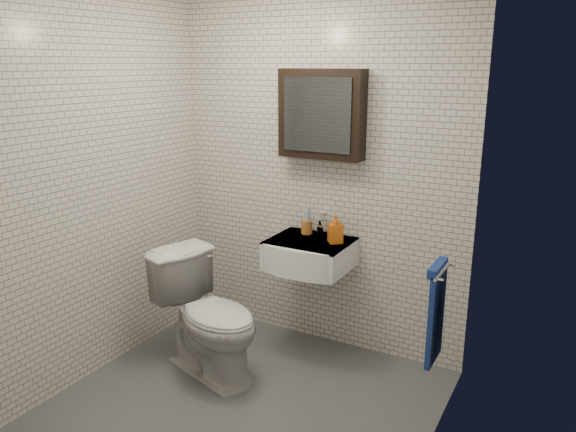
{
  "coord_description": "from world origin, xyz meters",
  "views": [
    {
      "loc": [
        1.7,
        -2.54,
        2.04
      ],
      "look_at": [
        0.05,
        0.45,
        1.1
      ],
      "focal_mm": 35.0,
      "sensor_mm": 36.0,
      "label": 1
    }
  ],
  "objects": [
    {
      "name": "room_shell",
      "position": [
        0.0,
        0.0,
        1.47
      ],
      "size": [
        2.22,
        2.02,
        2.51
      ],
      "color": "silver",
      "rests_on": "ground"
    },
    {
      "name": "washbasin",
      "position": [
        0.05,
        0.73,
        0.76
      ],
      "size": [
        0.55,
        0.5,
        0.2
      ],
      "color": "white",
      "rests_on": "room_shell"
    },
    {
      "name": "toilet",
      "position": [
        -0.4,
        0.2,
        0.41
      ],
      "size": [
        0.91,
        0.68,
        0.83
      ],
      "primitive_type": "imported",
      "rotation": [
        0.0,
        0.0,
        1.27
      ],
      "color": "silver",
      "rests_on": "ground"
    },
    {
      "name": "faucet",
      "position": [
        0.05,
        0.93,
        0.92
      ],
      "size": [
        0.06,
        0.2,
        0.15
      ],
      "color": "silver",
      "rests_on": "washbasin"
    },
    {
      "name": "mirror_cabinet",
      "position": [
        0.05,
        0.93,
        1.7
      ],
      "size": [
        0.6,
        0.15,
        0.6
      ],
      "color": "black",
      "rests_on": "room_shell"
    },
    {
      "name": "soap_bottle",
      "position": [
        0.22,
        0.81,
        0.95
      ],
      "size": [
        0.13,
        0.13,
        0.2
      ],
      "primitive_type": "imported",
      "rotation": [
        0.0,
        0.0,
        0.69
      ],
      "color": "orange",
      "rests_on": "washbasin"
    },
    {
      "name": "ground",
      "position": [
        0.0,
        0.0,
        0.01
      ],
      "size": [
        2.2,
        2.0,
        0.01
      ],
      "primitive_type": "cube",
      "color": "#4A4C52",
      "rests_on": "ground"
    },
    {
      "name": "toothbrush_cup",
      "position": [
        -0.04,
        0.9,
        0.91
      ],
      "size": [
        0.1,
        0.1,
        0.22
      ],
      "rotation": [
        0.0,
        0.0,
        -0.28
      ],
      "color": "#A26728",
      "rests_on": "washbasin"
    },
    {
      "name": "towel_rail",
      "position": [
        1.04,
        0.35,
        0.72
      ],
      "size": [
        0.09,
        0.3,
        0.58
      ],
      "color": "silver",
      "rests_on": "room_shell"
    }
  ]
}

